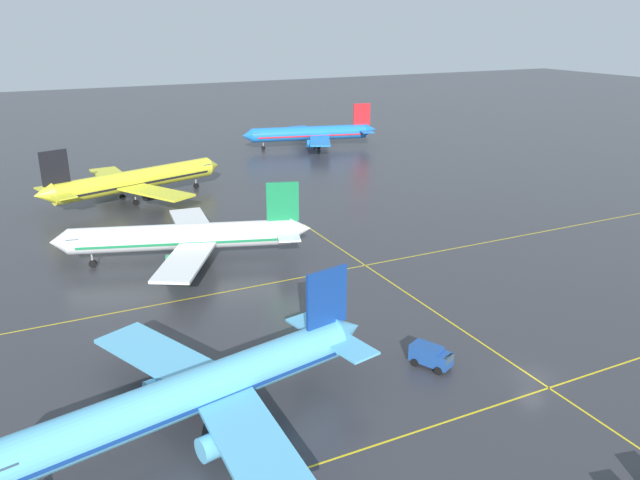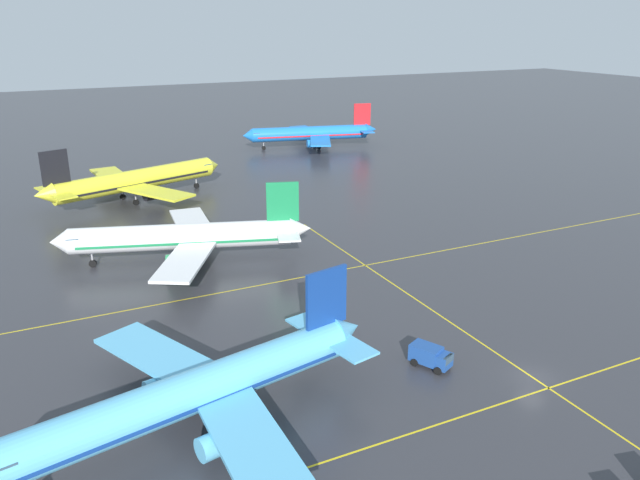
{
  "view_description": "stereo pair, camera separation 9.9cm",
  "coord_description": "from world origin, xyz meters",
  "views": [
    {
      "loc": [
        -41.64,
        -37.88,
        32.76
      ],
      "look_at": [
        -4.94,
        36.91,
        3.16
      ],
      "focal_mm": 34.98,
      "sensor_mm": 36.0,
      "label": 1
    },
    {
      "loc": [
        -41.55,
        -37.93,
        32.76
      ],
      "look_at": [
        -4.94,
        36.91,
        3.16
      ],
      "focal_mm": 34.98,
      "sensor_mm": 36.0,
      "label": 2
    }
  ],
  "objects": [
    {
      "name": "taxiway_markings",
      "position": [
        0.0,
        15.24,
        0.0
      ],
      "size": [
        117.28,
        75.85,
        0.01
      ],
      "color": "yellow",
      "rests_on": "ground"
    },
    {
      "name": "ground_plane",
      "position": [
        0.0,
        0.0,
        0.0
      ],
      "size": [
        600.0,
        600.0,
        0.0
      ],
      "primitive_type": "plane",
      "color": "#333338"
    },
    {
      "name": "service_truck_red_van",
      "position": [
        -7.71,
        6.15,
        1.18
      ],
      "size": [
        3.48,
        4.5,
        2.1
      ],
      "color": "#1E4793",
      "rests_on": "ground"
    },
    {
      "name": "airliner_far_left_stand",
      "position": [
        29.69,
        112.7,
        3.89
      ],
      "size": [
        36.32,
        30.87,
        11.39
      ],
      "color": "blue",
      "rests_on": "ground"
    },
    {
      "name": "airliner_front_gate",
      "position": [
        -31.38,
        6.22,
        3.83
      ],
      "size": [
        35.91,
        30.5,
        11.22
      ],
      "color": "#5BB7E5",
      "rests_on": "ground"
    },
    {
      "name": "airliner_third_row",
      "position": [
        -22.69,
        80.4,
        4.01
      ],
      "size": [
        36.98,
        31.6,
        11.76
      ],
      "color": "yellow",
      "rests_on": "ground"
    },
    {
      "name": "airliner_second_row",
      "position": [
        -22.25,
        44.69,
        3.85
      ],
      "size": [
        35.43,
        30.28,
        11.27
      ],
      "color": "white",
      "rests_on": "ground"
    }
  ]
}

